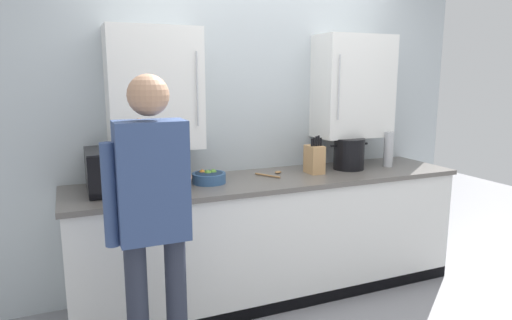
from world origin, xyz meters
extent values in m
cube|color=#B2BCC1|center=(0.00, 1.16, 1.26)|extent=(3.77, 0.10, 2.53)
cube|color=white|center=(-0.80, 0.95, 1.55)|extent=(0.62, 0.32, 0.82)
cylinder|color=#B7BABF|center=(-0.55, 0.78, 1.55)|extent=(0.01, 0.01, 0.49)
cube|color=white|center=(0.80, 0.95, 1.55)|extent=(0.62, 0.32, 0.82)
cylinder|color=#B7BABF|center=(0.55, 0.78, 1.55)|extent=(0.01, 0.01, 0.49)
cube|color=white|center=(0.00, 0.78, 0.44)|extent=(2.88, 0.64, 0.87)
cube|color=#605B56|center=(0.00, 0.78, 0.89)|extent=(2.92, 0.68, 0.03)
cube|color=black|center=(0.00, 0.48, 0.04)|extent=(2.88, 0.04, 0.09)
cube|color=black|center=(-1.02, 0.83, 1.04)|extent=(0.52, 0.40, 0.27)
cube|color=beige|center=(-1.09, 0.82, 1.04)|extent=(0.33, 0.34, 0.22)
cube|color=black|center=(-0.83, 0.62, 1.04)|extent=(0.14, 0.01, 0.25)
cube|color=black|center=(-1.09, 0.61, 1.04)|extent=(0.37, 0.06, 0.25)
cylinder|color=#B7BABF|center=(1.05, 0.77, 1.03)|extent=(0.08, 0.08, 0.26)
cylinder|color=#B7BABF|center=(1.05, 0.77, 1.18)|extent=(0.08, 0.08, 0.03)
cube|color=tan|center=(0.36, 0.79, 1.01)|extent=(0.11, 0.15, 0.21)
cylinder|color=black|center=(0.32, 0.77, 1.15)|extent=(0.02, 0.02, 0.06)
cylinder|color=black|center=(0.34, 0.77, 1.15)|extent=(0.02, 0.02, 0.07)
cylinder|color=black|center=(0.36, 0.77, 1.16)|extent=(0.02, 0.02, 0.07)
cylinder|color=black|center=(0.38, 0.77, 1.16)|extent=(0.02, 0.02, 0.08)
cylinder|color=black|center=(0.40, 0.77, 1.15)|extent=(0.02, 0.02, 0.06)
cylinder|color=#335684|center=(-0.48, 0.80, 0.94)|extent=(0.24, 0.24, 0.07)
cylinder|color=#192B42|center=(-0.48, 0.80, 0.96)|extent=(0.19, 0.19, 0.04)
sphere|color=orange|center=(-0.51, 0.85, 0.97)|extent=(0.05, 0.05, 0.05)
sphere|color=#5B9333|center=(-0.44, 0.81, 0.97)|extent=(0.05, 0.05, 0.05)
sphere|color=#5B9333|center=(-0.49, 0.80, 0.97)|extent=(0.05, 0.05, 0.05)
cylinder|color=#A37547|center=(-0.02, 0.82, 0.91)|extent=(0.13, 0.20, 0.01)
ellipsoid|color=#A37547|center=(0.10, 0.89, 0.92)|extent=(0.08, 0.07, 0.02)
cylinder|color=black|center=(0.69, 0.82, 1.02)|extent=(0.24, 0.24, 0.23)
cylinder|color=black|center=(0.69, 0.82, 1.14)|extent=(0.25, 0.25, 0.02)
cylinder|color=black|center=(0.69, 0.82, 1.17)|extent=(0.04, 0.04, 0.03)
cylinder|color=black|center=(0.54, 0.82, 1.10)|extent=(0.05, 0.02, 0.02)
cylinder|color=black|center=(0.84, 0.82, 1.10)|extent=(0.05, 0.02, 0.02)
cylinder|color=#282D3D|center=(-1.10, 0.03, 0.42)|extent=(0.11, 0.11, 0.84)
cylinder|color=#282D3D|center=(-0.90, 0.03, 0.42)|extent=(0.11, 0.11, 0.84)
cube|color=#334775|center=(-1.00, 0.03, 1.14)|extent=(0.34, 0.20, 0.59)
sphere|color=tan|center=(-1.00, 0.03, 1.55)|extent=(0.20, 0.20, 0.20)
cylinder|color=tan|center=(-0.91, 0.26, 1.25)|extent=(0.23, 0.52, 0.31)
cylinder|color=#334775|center=(-1.20, 0.03, 1.09)|extent=(0.07, 0.07, 0.50)
camera|label=1|loc=(-1.37, -2.14, 1.64)|focal=31.50mm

